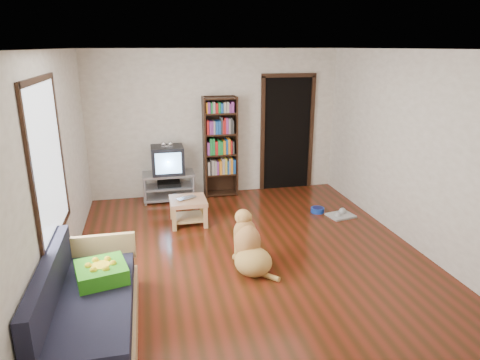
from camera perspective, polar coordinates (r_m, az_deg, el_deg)
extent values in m
plane|color=#571C0E|center=(5.83, 1.00, -9.40)|extent=(5.00, 5.00, 0.00)
plane|color=white|center=(5.21, 1.16, 17.07)|extent=(5.00, 5.00, 0.00)
plane|color=silver|center=(7.77, -3.26, 7.52)|extent=(4.50, 0.00, 4.50)
plane|color=silver|center=(3.13, 11.91, -8.11)|extent=(4.50, 0.00, 4.50)
plane|color=silver|center=(5.33, -23.15, 1.53)|extent=(0.00, 5.00, 5.00)
plane|color=silver|center=(6.28, 21.52, 3.95)|extent=(0.00, 5.00, 5.00)
cube|color=green|center=(4.53, -17.99, -11.60)|extent=(0.56, 0.56, 0.16)
imported|color=#BCBCC0|center=(6.55, -6.95, -2.52)|extent=(0.36, 0.31, 0.02)
cylinder|color=navy|center=(7.21, 10.29, -3.95)|extent=(0.22, 0.22, 0.08)
cube|color=#ACACAC|center=(7.12, 13.29, -4.63)|extent=(0.46, 0.39, 0.03)
cube|color=white|center=(4.81, -24.26, 2.24)|extent=(0.02, 1.30, 1.60)
cube|color=black|center=(4.68, -25.46, 11.97)|extent=(0.03, 1.42, 0.06)
cube|color=black|center=(5.06, -23.05, -6.74)|extent=(0.03, 1.42, 0.06)
cube|color=black|center=(4.15, -25.99, -0.22)|extent=(0.03, 0.06, 1.70)
cube|color=black|center=(5.48, -22.84, 4.12)|extent=(0.03, 0.06, 1.70)
cube|color=black|center=(8.13, 6.27, 6.09)|extent=(0.90, 0.02, 2.10)
cube|color=black|center=(7.97, 3.02, 5.95)|extent=(0.07, 0.05, 2.14)
cube|color=black|center=(8.28, 9.47, 6.16)|extent=(0.07, 0.05, 2.14)
cube|color=black|center=(7.97, 6.57, 13.70)|extent=(1.03, 0.05, 0.07)
cube|color=#99999E|center=(7.63, -9.53, 0.78)|extent=(0.90, 0.45, 0.04)
cube|color=#99999E|center=(7.70, -9.45, -0.86)|extent=(0.86, 0.42, 0.03)
cube|color=#99999E|center=(7.76, -9.38, -2.19)|extent=(0.90, 0.45, 0.04)
cylinder|color=#99999E|center=(7.50, -12.56, -1.53)|extent=(0.04, 0.04, 0.50)
cylinder|color=#99999E|center=(7.54, -6.17, -1.11)|extent=(0.04, 0.04, 0.50)
cylinder|color=#99999E|center=(7.88, -12.58, -0.61)|extent=(0.04, 0.04, 0.50)
cylinder|color=#99999E|center=(7.91, -6.50, -0.21)|extent=(0.04, 0.04, 0.50)
cube|color=black|center=(7.68, -9.47, -0.50)|extent=(0.40, 0.30, 0.07)
cube|color=black|center=(7.56, -9.63, 2.67)|extent=(0.55, 0.48, 0.48)
cube|color=black|center=(7.75, -9.72, 3.04)|extent=(0.40, 0.14, 0.36)
cube|color=#8CBFF2|center=(7.32, -9.52, 2.20)|extent=(0.44, 0.02, 0.36)
cube|color=silver|center=(7.45, -9.71, 4.44)|extent=(0.20, 0.07, 0.02)
sphere|color=silver|center=(7.44, -10.19, 4.75)|extent=(0.09, 0.09, 0.09)
sphere|color=silver|center=(7.44, -9.26, 4.80)|extent=(0.09, 0.09, 0.09)
cube|color=black|center=(7.66, -4.75, 4.30)|extent=(0.03, 0.30, 1.80)
cube|color=black|center=(7.76, -0.57, 4.52)|extent=(0.03, 0.30, 1.80)
cube|color=black|center=(7.84, -2.83, 4.63)|extent=(0.60, 0.02, 1.80)
cube|color=black|center=(7.95, -2.56, -1.71)|extent=(0.56, 0.28, 0.02)
cube|color=black|center=(7.83, -2.60, 0.85)|extent=(0.56, 0.28, 0.03)
cube|color=black|center=(7.74, -2.64, 3.47)|extent=(0.56, 0.28, 0.02)
cube|color=black|center=(7.66, -2.67, 6.16)|extent=(0.56, 0.28, 0.02)
cube|color=black|center=(7.59, -2.71, 8.90)|extent=(0.56, 0.28, 0.02)
cube|color=black|center=(7.56, -2.74, 10.85)|extent=(0.56, 0.28, 0.02)
cube|color=tan|center=(4.49, -18.91, -17.84)|extent=(0.80, 1.80, 0.22)
cube|color=#1E1E2D|center=(4.37, -19.20, -15.47)|extent=(0.74, 1.74, 0.18)
cube|color=#1E1E2D|center=(4.29, -24.17, -12.50)|extent=(0.12, 1.74, 0.40)
cube|color=tan|center=(5.04, -18.38, -8.58)|extent=(0.80, 0.06, 0.30)
cube|color=tan|center=(6.59, -6.96, -2.78)|extent=(0.55, 0.55, 0.06)
cube|color=tan|center=(6.69, -6.88, -4.95)|extent=(0.45, 0.45, 0.03)
cube|color=tan|center=(6.43, -8.78, -5.30)|extent=(0.06, 0.06, 0.34)
cube|color=tan|center=(6.47, -4.61, -5.00)|extent=(0.06, 0.06, 0.34)
cube|color=tan|center=(6.87, -9.06, -3.81)|extent=(0.06, 0.06, 0.34)
cube|color=tan|center=(6.91, -5.16, -3.54)|extent=(0.06, 0.06, 0.34)
ellipsoid|color=tan|center=(5.27, 1.77, -10.83)|extent=(0.53, 0.56, 0.33)
ellipsoid|color=#C2814A|center=(5.33, 1.01, -8.26)|extent=(0.38, 0.41, 0.44)
ellipsoid|color=#B47445|center=(5.36, 0.64, -6.84)|extent=(0.32, 0.30, 0.31)
ellipsoid|color=#BE8549|center=(5.34, 0.43, -4.96)|extent=(0.24, 0.26, 0.19)
ellipsoid|color=tan|center=(5.44, -0.01, -4.78)|extent=(0.11, 0.18, 0.08)
sphere|color=black|center=(5.51, -0.32, -4.49)|extent=(0.04, 0.04, 0.04)
ellipsoid|color=tan|center=(5.29, -0.19, -5.31)|extent=(0.06, 0.07, 0.13)
ellipsoid|color=gold|center=(5.34, 1.33, -5.07)|extent=(0.06, 0.07, 0.13)
cylinder|color=#D8A953|center=(5.52, -0.40, -8.97)|extent=(0.09, 0.12, 0.36)
cylinder|color=#D7B452|center=(5.57, 0.95, -8.73)|extent=(0.09, 0.12, 0.36)
sphere|color=#B97B47|center=(5.63, -0.57, -10.23)|extent=(0.09, 0.09, 0.09)
sphere|color=gold|center=(5.67, 0.76, -9.99)|extent=(0.09, 0.09, 0.09)
cylinder|color=tan|center=(5.21, 3.76, -12.64)|extent=(0.25, 0.28, 0.07)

